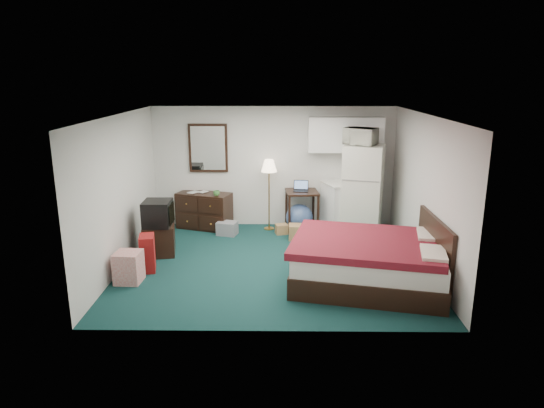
{
  "coord_description": "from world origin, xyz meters",
  "views": [
    {
      "loc": [
        0.1,
        -7.71,
        3.12
      ],
      "look_at": [
        -0.01,
        0.33,
        0.96
      ],
      "focal_mm": 32.0,
      "sensor_mm": 36.0,
      "label": 1
    }
  ],
  "objects_px": {
    "desk": "(302,210)",
    "bed": "(369,262)",
    "dresser": "(204,211)",
    "kitchen_counter": "(347,207)",
    "suitcase": "(147,253)",
    "tv_stand": "(159,239)",
    "floor_lamp": "(269,195)",
    "fridge": "(362,190)"
  },
  "relations": [
    {
      "from": "desk",
      "to": "kitchen_counter",
      "type": "bearing_deg",
      "value": -6.66
    },
    {
      "from": "floor_lamp",
      "to": "bed",
      "type": "relative_size",
      "value": 0.67
    },
    {
      "from": "floor_lamp",
      "to": "kitchen_counter",
      "type": "height_order",
      "value": "floor_lamp"
    },
    {
      "from": "dresser",
      "to": "fridge",
      "type": "xyz_separation_m",
      "value": [
        3.21,
        -0.33,
        0.53
      ]
    },
    {
      "from": "dresser",
      "to": "bed",
      "type": "relative_size",
      "value": 0.5
    },
    {
      "from": "fridge",
      "to": "tv_stand",
      "type": "distance_m",
      "value": 4.04
    },
    {
      "from": "dresser",
      "to": "suitcase",
      "type": "height_order",
      "value": "dresser"
    },
    {
      "from": "suitcase",
      "to": "bed",
      "type": "bearing_deg",
      "value": -19.75
    },
    {
      "from": "floor_lamp",
      "to": "kitchen_counter",
      "type": "xyz_separation_m",
      "value": [
        1.6,
        -0.01,
        -0.24
      ]
    },
    {
      "from": "dresser",
      "to": "kitchen_counter",
      "type": "height_order",
      "value": "kitchen_counter"
    },
    {
      "from": "kitchen_counter",
      "to": "tv_stand",
      "type": "relative_size",
      "value": 1.65
    },
    {
      "from": "tv_stand",
      "to": "bed",
      "type": "bearing_deg",
      "value": -29.92
    },
    {
      "from": "fridge",
      "to": "suitcase",
      "type": "distance_m",
      "value": 4.33
    },
    {
      "from": "desk",
      "to": "tv_stand",
      "type": "relative_size",
      "value": 1.37
    },
    {
      "from": "kitchen_counter",
      "to": "fridge",
      "type": "relative_size",
      "value": 0.54
    },
    {
      "from": "floor_lamp",
      "to": "desk",
      "type": "relative_size",
      "value": 1.81
    },
    {
      "from": "dresser",
      "to": "fridge",
      "type": "relative_size",
      "value": 0.61
    },
    {
      "from": "dresser",
      "to": "floor_lamp",
      "type": "bearing_deg",
      "value": 15.79
    },
    {
      "from": "floor_lamp",
      "to": "tv_stand",
      "type": "height_order",
      "value": "floor_lamp"
    },
    {
      "from": "kitchen_counter",
      "to": "bed",
      "type": "height_order",
      "value": "kitchen_counter"
    },
    {
      "from": "dresser",
      "to": "desk",
      "type": "bearing_deg",
      "value": 17.04
    },
    {
      "from": "dresser",
      "to": "tv_stand",
      "type": "bearing_deg",
      "value": -92.66
    },
    {
      "from": "desk",
      "to": "suitcase",
      "type": "distance_m",
      "value": 3.46
    },
    {
      "from": "desk",
      "to": "bed",
      "type": "xyz_separation_m",
      "value": [
        0.89,
        -2.74,
        -0.05
      ]
    },
    {
      "from": "floor_lamp",
      "to": "bed",
      "type": "height_order",
      "value": "floor_lamp"
    },
    {
      "from": "dresser",
      "to": "bed",
      "type": "height_order",
      "value": "dresser"
    },
    {
      "from": "kitchen_counter",
      "to": "tv_stand",
      "type": "bearing_deg",
      "value": -176.65
    },
    {
      "from": "bed",
      "to": "tv_stand",
      "type": "height_order",
      "value": "bed"
    },
    {
      "from": "kitchen_counter",
      "to": "suitcase",
      "type": "relative_size",
      "value": 1.62
    },
    {
      "from": "desk",
      "to": "tv_stand",
      "type": "xyz_separation_m",
      "value": [
        -2.62,
        -1.48,
        -0.13
      ]
    },
    {
      "from": "tv_stand",
      "to": "floor_lamp",
      "type": "bearing_deg",
      "value": 26.82
    },
    {
      "from": "tv_stand",
      "to": "kitchen_counter",
      "type": "bearing_deg",
      "value": 12.19
    },
    {
      "from": "dresser",
      "to": "bed",
      "type": "bearing_deg",
      "value": -25.19
    },
    {
      "from": "fridge",
      "to": "bed",
      "type": "distance_m",
      "value": 2.54
    },
    {
      "from": "dresser",
      "to": "desk",
      "type": "xyz_separation_m",
      "value": [
        2.03,
        -0.05,
        0.03
      ]
    },
    {
      "from": "desk",
      "to": "suitcase",
      "type": "bearing_deg",
      "value": -144.77
    },
    {
      "from": "dresser",
      "to": "bed",
      "type": "xyz_separation_m",
      "value": [
        2.92,
        -2.79,
        -0.02
      ]
    },
    {
      "from": "floor_lamp",
      "to": "bed",
      "type": "bearing_deg",
      "value": -60.05
    },
    {
      "from": "bed",
      "to": "suitcase",
      "type": "distance_m",
      "value": 3.55
    },
    {
      "from": "desk",
      "to": "bed",
      "type": "bearing_deg",
      "value": -77.33
    },
    {
      "from": "kitchen_counter",
      "to": "fridge",
      "type": "xyz_separation_m",
      "value": [
        0.26,
        -0.26,
        0.41
      ]
    },
    {
      "from": "suitcase",
      "to": "kitchen_counter",
      "type": "bearing_deg",
      "value": 20.33
    }
  ]
}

